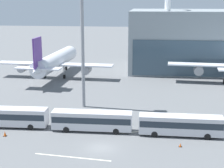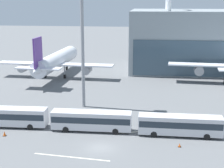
% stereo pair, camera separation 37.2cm
% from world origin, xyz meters
% --- Properties ---
extents(ground_plane, '(440.00, 440.00, 0.00)m').
position_xyz_m(ground_plane, '(0.00, 0.00, 0.00)').
color(ground_plane, slate).
extents(airliner_at_gate_near, '(32.73, 33.26, 12.45)m').
position_xyz_m(airliner_at_gate_near, '(-19.35, 44.37, 4.61)').
color(airliner_at_gate_near, silver).
rests_on(airliner_at_gate_near, ground_plane).
extents(shuttle_bus_0, '(13.33, 3.05, 3.34)m').
position_xyz_m(shuttle_bus_0, '(-16.88, 6.78, 1.96)').
color(shuttle_bus_0, silver).
rests_on(shuttle_bus_0, ground_plane).
extents(shuttle_bus_1, '(13.29, 2.83, 3.34)m').
position_xyz_m(shuttle_bus_1, '(-2.44, 6.58, 1.96)').
color(shuttle_bus_1, silver).
rests_on(shuttle_bus_1, ground_plane).
extents(shuttle_bus_2, '(13.27, 2.73, 3.34)m').
position_xyz_m(shuttle_bus_2, '(12.01, 6.16, 1.96)').
color(shuttle_bus_2, silver).
rests_on(shuttle_bus_2, ground_plane).
extents(floodlight_mast, '(2.28, 2.28, 31.39)m').
position_xyz_m(floodlight_mast, '(-6.34, 19.32, 18.28)').
color(floodlight_mast, gray).
rests_on(floodlight_mast, ground_plane).
extents(lane_stripe_1, '(11.04, 1.35, 0.01)m').
position_xyz_m(lane_stripe_1, '(-3.48, -3.45, 0.00)').
color(lane_stripe_1, silver).
rests_on(lane_stripe_1, ground_plane).
extents(lane_stripe_2, '(8.87, 3.79, 0.01)m').
position_xyz_m(lane_stripe_2, '(5.84, 7.33, 0.00)').
color(lane_stripe_2, silver).
rests_on(lane_stripe_2, ground_plane).
extents(traffic_cone_0, '(0.49, 0.49, 0.58)m').
position_xyz_m(traffic_cone_0, '(11.72, 1.80, 0.28)').
color(traffic_cone_0, black).
rests_on(traffic_cone_0, ground_plane).
extents(traffic_cone_1, '(0.56, 0.56, 0.82)m').
position_xyz_m(traffic_cone_1, '(-15.93, 2.69, 0.40)').
color(traffic_cone_1, black).
rests_on(traffic_cone_1, ground_plane).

